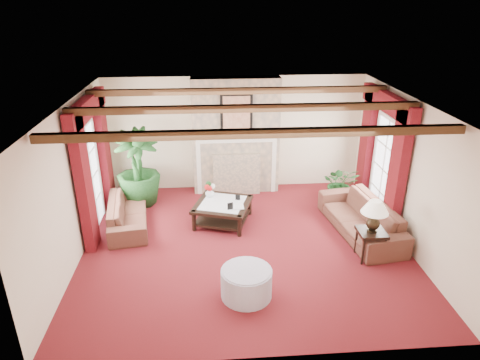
{
  "coord_description": "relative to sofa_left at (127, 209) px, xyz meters",
  "views": [
    {
      "loc": [
        -0.62,
        -6.92,
        4.36
      ],
      "look_at": [
        -0.07,
        0.4,
        1.17
      ],
      "focal_mm": 32.0,
      "sensor_mm": 36.0,
      "label": 1
    }
  ],
  "objects": [
    {
      "name": "photo_frame_a",
      "position": [
        2.08,
        -0.34,
        0.15
      ],
      "size": [
        0.12,
        0.05,
        0.15
      ],
      "primitive_type": null,
      "rotation": [
        0.0,
        0.0,
        0.31
      ],
      "color": "black",
      "rests_on": "coffee_table"
    },
    {
      "name": "small_plant",
      "position": [
        4.64,
        0.75,
        -0.03
      ],
      "size": [
        1.09,
        1.14,
        0.68
      ],
      "primitive_type": "imported",
      "rotation": [
        0.0,
        0.0,
        -0.17
      ],
      "color": "black",
      "rests_on": "ground"
    },
    {
      "name": "flower_vase",
      "position": [
        1.68,
        0.29,
        0.17
      ],
      "size": [
        0.2,
        0.21,
        0.19
      ],
      "primitive_type": "imported",
      "rotation": [
        0.0,
        0.0,
        -0.03
      ],
      "color": "silver",
      "rests_on": "coffee_table"
    },
    {
      "name": "sofa_right",
      "position": [
        4.64,
        -0.65,
        0.07
      ],
      "size": [
        2.44,
        1.29,
        0.88
      ],
      "primitive_type": "imported",
      "rotation": [
        0.0,
        0.0,
        -1.43
      ],
      "color": "#380F15",
      "rests_on": "ground"
    },
    {
      "name": "left_wall",
      "position": [
        -0.68,
        -0.96,
        0.98
      ],
      "size": [
        0.02,
        5.5,
        2.7
      ],
      "primitive_type": "cube",
      "color": "beige",
      "rests_on": "ground"
    },
    {
      "name": "ottoman",
      "position": [
        2.21,
        -2.44,
        -0.13
      ],
      "size": [
        0.8,
        0.8,
        0.47
      ],
      "primitive_type": "cylinder",
      "color": "#9F9FB4",
      "rests_on": "ground"
    },
    {
      "name": "floor",
      "position": [
        2.32,
        -0.96,
        -0.37
      ],
      "size": [
        6.0,
        6.0,
        0.0
      ],
      "primitive_type": "plane",
      "color": "#4C0D0E",
      "rests_on": "ground"
    },
    {
      "name": "photo_frame_b",
      "position": [
        2.26,
        0.07,
        0.14
      ],
      "size": [
        0.1,
        0.05,
        0.13
      ],
      "primitive_type": null,
      "rotation": [
        0.0,
        0.0,
        -0.36
      ],
      "color": "black",
      "rests_on": "coffee_table"
    },
    {
      "name": "back_wall",
      "position": [
        2.32,
        1.79,
        0.98
      ],
      "size": [
        6.0,
        0.02,
        2.7
      ],
      "primitive_type": "cube",
      "color": "beige",
      "rests_on": "ground"
    },
    {
      "name": "fireplace",
      "position": [
        2.32,
        1.59,
        2.33
      ],
      "size": [
        2.0,
        0.52,
        2.7
      ],
      "primitive_type": null,
      "color": "tan",
      "rests_on": "ground"
    },
    {
      "name": "book",
      "position": [
        2.16,
        -0.24,
        0.21
      ],
      "size": [
        0.2,
        0.02,
        0.27
      ],
      "primitive_type": "imported",
      "rotation": [
        0.0,
        0.0,
        0.01
      ],
      "color": "black",
      "rests_on": "coffee_table"
    },
    {
      "name": "table_lamp",
      "position": [
        4.51,
        -1.55,
        0.49
      ],
      "size": [
        0.47,
        0.47,
        0.6
      ],
      "primitive_type": null,
      "color": "black",
      "rests_on": "side_table"
    },
    {
      "name": "right_wall",
      "position": [
        5.32,
        -0.96,
        0.98
      ],
      "size": [
        0.02,
        5.5,
        2.7
      ],
      "primitive_type": "cube",
      "color": "beige",
      "rests_on": "ground"
    },
    {
      "name": "sofa_left",
      "position": [
        0.0,
        0.0,
        0.0
      ],
      "size": [
        2.04,
        1.09,
        0.74
      ],
      "primitive_type": "imported",
      "rotation": [
        0.0,
        0.0,
        1.72
      ],
      "color": "#380F15",
      "rests_on": "ground"
    },
    {
      "name": "side_table",
      "position": [
        4.51,
        -1.55,
        -0.09
      ],
      "size": [
        0.59,
        0.59,
        0.56
      ],
      "primitive_type": null,
      "rotation": [
        0.0,
        0.0,
        0.29
      ],
      "color": "black",
      "rests_on": "ground"
    },
    {
      "name": "curtains_left",
      "position": [
        -0.54,
        0.04,
        2.18
      ],
      "size": [
        0.2,
        2.4,
        2.55
      ],
      "primitive_type": null,
      "color": "#4A090C",
      "rests_on": "ground"
    },
    {
      "name": "ceiling_beams",
      "position": [
        2.32,
        -0.96,
        2.27
      ],
      "size": [
        6.0,
        3.0,
        0.12
      ],
      "primitive_type": null,
      "color": "#382211",
      "rests_on": "ceiling"
    },
    {
      "name": "curtains_right",
      "position": [
        5.18,
        0.04,
        2.18
      ],
      "size": [
        0.2,
        2.4,
        2.55
      ],
      "primitive_type": null,
      "color": "#4A090C",
      "rests_on": "ground"
    },
    {
      "name": "ceiling",
      "position": [
        2.32,
        -0.96,
        2.33
      ],
      "size": [
        6.0,
        6.0,
        0.0
      ],
      "primitive_type": "plane",
      "rotation": [
        3.14,
        0.0,
        0.0
      ],
      "color": "white",
      "rests_on": "floor"
    },
    {
      "name": "french_door_right",
      "position": [
        5.29,
        0.04,
        1.76
      ],
      "size": [
        0.1,
        1.1,
        2.16
      ],
      "primitive_type": null,
      "color": "white",
      "rests_on": "ground"
    },
    {
      "name": "coffee_table",
      "position": [
        1.94,
        -0.03,
        -0.15
      ],
      "size": [
        1.35,
        1.35,
        0.44
      ],
      "primitive_type": null,
      "rotation": [
        0.0,
        0.0,
        -0.31
      ],
      "color": "black",
      "rests_on": "ground"
    },
    {
      "name": "french_door_left",
      "position": [
        -0.65,
        0.04,
        1.76
      ],
      "size": [
        0.1,
        1.1,
        2.16
      ],
      "primitive_type": null,
      "color": "white",
      "rests_on": "ground"
    },
    {
      "name": "potted_palm",
      "position": [
        0.11,
        1.0,
        0.11
      ],
      "size": [
        1.34,
        1.93,
        0.96
      ],
      "primitive_type": "imported",
      "rotation": [
        0.0,
        0.0,
        0.11
      ],
      "color": "black",
      "rests_on": "ground"
    }
  ]
}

